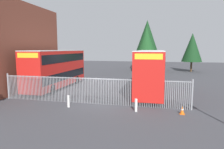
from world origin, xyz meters
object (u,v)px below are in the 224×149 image
double_decker_bus_behind_fence_left (151,70)px  bollard_near_left (68,101)px  double_decker_bus_near_gate (57,67)px  bollard_center_front (136,105)px  traffic_cone_by_gate (182,110)px

double_decker_bus_behind_fence_left → bollard_near_left: (-6.10, -6.71, -1.95)m
double_decker_bus_near_gate → bollard_center_front: (10.02, -7.07, -1.95)m
double_decker_bus_near_gate → double_decker_bus_behind_fence_left: 10.80m
double_decker_bus_near_gate → double_decker_bus_behind_fence_left: bearing=-2.3°
double_decker_bus_near_gate → traffic_cone_by_gate: double_decker_bus_near_gate is taller
double_decker_bus_near_gate → bollard_near_left: 8.76m
double_decker_bus_behind_fence_left → traffic_cone_by_gate: double_decker_bus_behind_fence_left is taller
double_decker_bus_behind_fence_left → traffic_cone_by_gate: bearing=-69.2°
double_decker_bus_behind_fence_left → bollard_near_left: 9.27m
double_decker_bus_near_gate → traffic_cone_by_gate: bearing=-27.7°
double_decker_bus_behind_fence_left → bollard_near_left: double_decker_bus_behind_fence_left is taller
double_decker_bus_near_gate → bollard_near_left: (4.70, -7.13, -1.95)m
double_decker_bus_behind_fence_left → traffic_cone_by_gate: 7.30m
double_decker_bus_behind_fence_left → bollard_center_front: (-0.77, -6.65, -1.95)m
bollard_center_front → double_decker_bus_near_gate: bearing=144.8°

